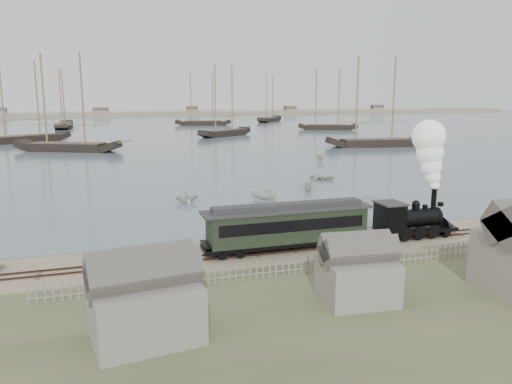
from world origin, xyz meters
name	(u,v)px	position (x,y,z in m)	size (l,w,h in m)	color
ground	(260,245)	(0.00, 0.00, 0.00)	(600.00, 600.00, 0.00)	gray
harbor_water	(129,124)	(0.00, 170.00, 0.03)	(600.00, 336.00, 0.06)	#4B5F6B
rail_track	(268,252)	(0.00, -2.00, 0.04)	(120.00, 1.80, 0.16)	#35211D
picket_fence_west	(195,286)	(-6.50, -7.00, 0.00)	(19.00, 0.10, 1.20)	slate
picket_fence_east	(456,259)	(12.50, -7.50, 0.00)	(15.00, 0.10, 1.20)	slate
shed_left	(147,338)	(-10.00, -13.00, 0.00)	(5.00, 4.00, 4.10)	slate
shed_mid	(356,300)	(2.00, -12.00, 0.00)	(4.00, 3.50, 3.60)	slate
far_spit	(120,116)	(0.00, 250.00, 0.00)	(500.00, 20.00, 1.80)	tan
locomotive	(427,186)	(13.75, -2.00, 4.31)	(7.48, 2.79, 9.33)	black
passenger_coach	(288,225)	(1.59, -2.00, 2.02)	(13.12, 2.53, 3.19)	black
rowboat_1	(187,196)	(-2.92, 16.99, 0.74)	(2.59, 2.23, 1.36)	silver
rowboat_2	(263,195)	(5.41, 15.58, 0.73)	(3.45, 1.30, 1.33)	silver
rowboat_3	(323,177)	(17.58, 26.14, 0.41)	(3.38, 2.41, 0.70)	silver
rowboat_4	(308,184)	(12.55, 19.55, 0.81)	(2.86, 2.47, 1.51)	silver
rowboat_5	(320,156)	(25.95, 45.32, 0.80)	(3.83, 1.44, 1.48)	silver
schooner_1	(22,101)	(-29.01, 97.89, 10.06)	(21.74, 5.02, 20.00)	black
schooner_2	(65,102)	(-17.88, 73.98, 10.06)	(21.92, 5.06, 20.00)	black
schooner_3	(225,100)	(22.27, 101.02, 10.06)	(18.87, 4.35, 20.00)	black
schooner_4	(377,102)	(47.76, 63.15, 10.06)	(22.29, 5.14, 20.00)	black
schooner_5	(328,99)	(60.74, 115.13, 10.06)	(19.37, 4.47, 20.00)	black
schooner_7	(62,99)	(-23.02, 149.74, 10.06)	(21.97, 5.07, 20.00)	black
schooner_8	(203,99)	(26.27, 151.38, 10.06)	(21.06, 4.86, 20.00)	black
schooner_9	(270,98)	(58.65, 168.17, 10.06)	(20.25, 4.67, 20.00)	black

